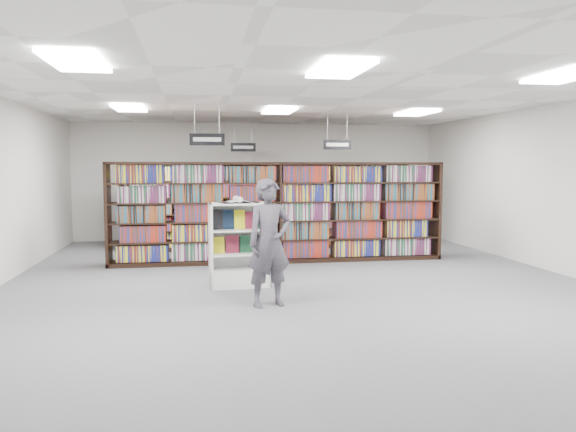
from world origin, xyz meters
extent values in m
plane|color=#4E4E52|center=(0.00, 0.00, 0.00)|extent=(12.00, 12.00, 0.00)
cube|color=white|center=(0.00, 0.00, 3.20)|extent=(10.00, 12.00, 0.10)
cube|color=silver|center=(0.00, 6.00, 1.60)|extent=(10.00, 0.10, 3.20)
cube|color=silver|center=(0.00, -6.00, 1.60)|extent=(10.00, 0.10, 3.20)
cube|color=silver|center=(5.00, 0.00, 1.60)|extent=(0.10, 12.00, 3.20)
cube|color=black|center=(0.00, 2.00, 1.05)|extent=(7.00, 0.60, 2.10)
cube|color=maroon|center=(0.00, 2.00, 1.05)|extent=(6.88, 0.42, 1.98)
cube|color=black|center=(0.00, 4.00, 1.05)|extent=(7.00, 0.60, 2.10)
cube|color=maroon|center=(0.00, 4.00, 1.05)|extent=(6.88, 0.42, 1.98)
cube|color=black|center=(0.00, 5.70, 1.05)|extent=(7.00, 0.60, 2.10)
cube|color=maroon|center=(0.00, 5.70, 1.05)|extent=(6.88, 0.42, 1.98)
cylinder|color=#B2B2B7|center=(-1.73, 1.00, 2.91)|extent=(0.01, 0.01, 0.58)
cylinder|color=#B2B2B7|center=(-1.27, 1.00, 2.91)|extent=(0.01, 0.01, 0.58)
cube|color=black|center=(-1.50, 1.00, 2.51)|extent=(0.65, 0.02, 0.22)
cube|color=silver|center=(-1.50, 0.99, 2.51)|extent=(0.52, 0.00, 0.08)
cylinder|color=#B2B2B7|center=(1.27, 3.00, 2.91)|extent=(0.01, 0.01, 0.58)
cylinder|color=#B2B2B7|center=(1.73, 3.00, 2.91)|extent=(0.01, 0.01, 0.58)
cube|color=black|center=(1.50, 3.00, 2.51)|extent=(0.65, 0.02, 0.22)
cube|color=silver|center=(1.50, 2.99, 2.51)|extent=(0.52, 0.00, 0.08)
cylinder|color=#B2B2B7|center=(-0.73, 5.00, 2.91)|extent=(0.01, 0.01, 0.58)
cylinder|color=#B2B2B7|center=(-0.27, 5.00, 2.91)|extent=(0.01, 0.01, 0.58)
cube|color=black|center=(-0.50, 5.00, 2.51)|extent=(0.65, 0.02, 0.22)
cube|color=silver|center=(-0.50, 4.99, 2.51)|extent=(0.52, 0.00, 0.08)
cube|color=white|center=(-3.00, -3.00, 3.16)|extent=(0.60, 1.20, 0.04)
cube|color=white|center=(0.00, -3.00, 3.16)|extent=(0.60, 1.20, 0.04)
cube|color=white|center=(3.00, -3.00, 3.16)|extent=(0.60, 1.20, 0.04)
cube|color=white|center=(-3.00, 2.00, 3.16)|extent=(0.60, 1.20, 0.04)
cube|color=white|center=(0.00, 2.00, 3.16)|extent=(0.60, 1.20, 0.04)
cube|color=white|center=(3.00, 2.00, 3.16)|extent=(0.60, 1.20, 0.04)
cube|color=white|center=(-1.01, -0.34, 0.15)|extent=(1.03, 0.56, 0.30)
cube|color=white|center=(-1.49, -0.37, 0.70)|extent=(0.07, 0.50, 1.40)
cube|color=white|center=(-0.53, -0.32, 0.70)|extent=(0.07, 0.50, 1.40)
cube|color=white|center=(-1.02, -0.11, 0.70)|extent=(1.00, 0.09, 1.40)
cube|color=white|center=(-1.01, -0.34, 1.39)|extent=(1.03, 0.56, 0.03)
cube|color=white|center=(-1.01, -0.34, 0.55)|extent=(0.95, 0.51, 0.02)
cube|color=white|center=(-1.01, -0.34, 0.95)|extent=(0.95, 0.51, 0.02)
cube|color=black|center=(-1.39, -0.31, 1.12)|extent=(0.20, 0.08, 0.30)
cube|color=black|center=(-1.20, -0.30, 1.12)|extent=(0.20, 0.08, 0.30)
cube|color=yellow|center=(-1.01, -0.29, 1.12)|extent=(0.20, 0.08, 0.30)
cube|color=maroon|center=(-0.82, -0.28, 1.12)|extent=(0.20, 0.08, 0.30)
cube|color=#19492D|center=(-0.63, -0.27, 1.12)|extent=(0.20, 0.08, 0.30)
cube|color=yellow|center=(-1.37, -0.31, 0.70)|extent=(0.22, 0.07, 0.28)
cube|color=maroon|center=(-1.13, -0.30, 0.70)|extent=(0.22, 0.07, 0.28)
cube|color=#19492D|center=(-0.89, -0.29, 0.70)|extent=(0.22, 0.07, 0.28)
cube|color=black|center=(-0.65, -0.27, 0.70)|extent=(0.22, 0.07, 0.28)
cube|color=black|center=(-1.02, -0.32, 1.41)|extent=(0.69, 0.47, 0.02)
cube|color=white|center=(-1.17, -0.32, 1.42)|extent=(0.33, 0.38, 0.06)
cube|color=white|center=(-0.86, -0.32, 1.42)|extent=(0.33, 0.38, 0.07)
cylinder|color=white|center=(-1.04, -0.32, 1.47)|extent=(0.15, 0.34, 0.10)
imported|color=#4E4954|center=(-0.69, -1.74, 0.92)|extent=(0.77, 0.61, 1.83)
camera|label=1|loc=(-1.70, -9.63, 2.00)|focal=35.00mm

